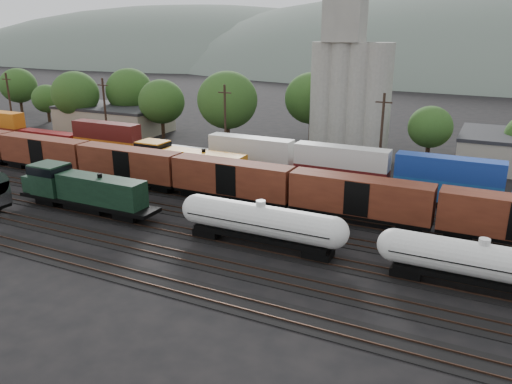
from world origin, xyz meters
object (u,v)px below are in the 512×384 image
at_px(tank_car_a, 261,222).
at_px(grain_silo, 349,85).
at_px(green_locomotive, 80,189).
at_px(orange_locomotive, 183,162).

bearing_deg(tank_car_a, grain_silo, 95.16).
xyz_separation_m(green_locomotive, grain_silo, (19.04, 41.00, 8.51)).
distance_m(green_locomotive, orange_locomotive, 15.49).
distance_m(orange_locomotive, grain_silo, 31.27).
bearing_deg(green_locomotive, tank_car_a, 0.00).
xyz_separation_m(tank_car_a, grain_silo, (-3.70, 41.00, 8.60)).
xyz_separation_m(green_locomotive, tank_car_a, (22.73, 0.00, -0.08)).
height_order(green_locomotive, tank_car_a, green_locomotive).
height_order(orange_locomotive, grain_silo, grain_silo).
height_order(green_locomotive, orange_locomotive, orange_locomotive).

